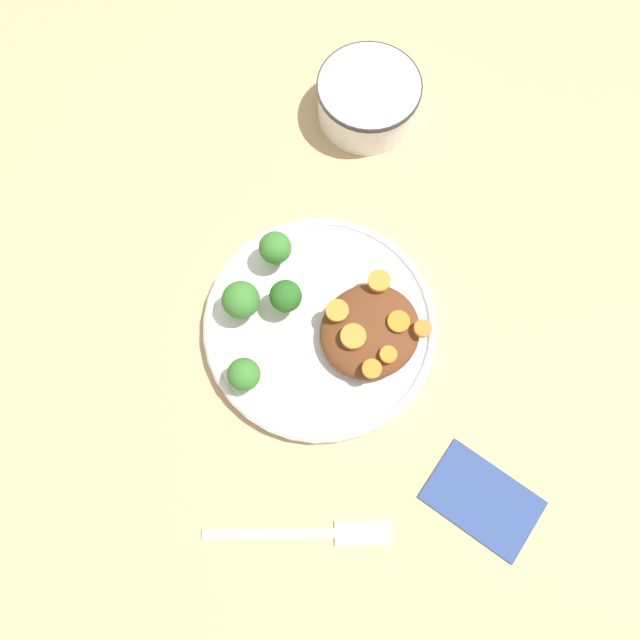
# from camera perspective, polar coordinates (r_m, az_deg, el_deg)

# --- Properties ---
(ground_plane) EXTENTS (4.00, 4.00, 0.00)m
(ground_plane) POSITION_cam_1_polar(r_m,az_deg,el_deg) (0.70, 0.00, -0.79)
(ground_plane) COLOR tan
(plate) EXTENTS (0.26, 0.26, 0.02)m
(plate) POSITION_cam_1_polar(r_m,az_deg,el_deg) (0.69, 0.00, -0.51)
(plate) COLOR white
(plate) RESTS_ON ground_plane
(dip_bowl) EXTENTS (0.13, 0.13, 0.06)m
(dip_bowl) POSITION_cam_1_polar(r_m,az_deg,el_deg) (0.80, 4.42, 19.59)
(dip_bowl) COLOR white
(dip_bowl) RESTS_ON ground_plane
(stew_mound) EXTENTS (0.10, 0.11, 0.03)m
(stew_mound) POSITION_cam_1_polar(r_m,az_deg,el_deg) (0.67, 4.58, -1.02)
(stew_mound) COLOR brown
(stew_mound) RESTS_ON plate
(broccoli_floret_0) EXTENTS (0.04, 0.04, 0.05)m
(broccoli_floret_0) POSITION_cam_1_polar(r_m,az_deg,el_deg) (0.67, -7.24, 1.80)
(broccoli_floret_0) COLOR #759E51
(broccoli_floret_0) RESTS_ON plate
(broccoli_floret_1) EXTENTS (0.04, 0.04, 0.05)m
(broccoli_floret_1) POSITION_cam_1_polar(r_m,az_deg,el_deg) (0.66, -3.15, 2.13)
(broccoli_floret_1) COLOR #759E51
(broccoli_floret_1) RESTS_ON plate
(broccoli_floret_2) EXTENTS (0.03, 0.03, 0.05)m
(broccoli_floret_2) POSITION_cam_1_polar(r_m,az_deg,el_deg) (0.65, -6.96, -4.99)
(broccoli_floret_2) COLOR #7FA85B
(broccoli_floret_2) RESTS_ON plate
(broccoli_floret_3) EXTENTS (0.04, 0.04, 0.05)m
(broccoli_floret_3) POSITION_cam_1_polar(r_m,az_deg,el_deg) (0.68, -4.11, 6.55)
(broccoli_floret_3) COLOR #759E51
(broccoli_floret_3) RESTS_ON plate
(carrot_slice_0) EXTENTS (0.02, 0.02, 0.01)m
(carrot_slice_0) POSITION_cam_1_polar(r_m,az_deg,el_deg) (0.67, 5.42, 3.59)
(carrot_slice_0) COLOR orange
(carrot_slice_0) RESTS_ON stew_mound
(carrot_slice_1) EXTENTS (0.02, 0.02, 0.00)m
(carrot_slice_1) POSITION_cam_1_polar(r_m,az_deg,el_deg) (0.66, 7.20, -0.14)
(carrot_slice_1) COLOR orange
(carrot_slice_1) RESTS_ON stew_mound
(carrot_slice_2) EXTENTS (0.02, 0.02, 0.01)m
(carrot_slice_2) POSITION_cam_1_polar(r_m,az_deg,el_deg) (0.64, 4.67, -4.55)
(carrot_slice_2) COLOR orange
(carrot_slice_2) RESTS_ON stew_mound
(carrot_slice_3) EXTENTS (0.02, 0.02, 0.01)m
(carrot_slice_3) POSITION_cam_1_polar(r_m,az_deg,el_deg) (0.64, 6.26, -3.15)
(carrot_slice_3) COLOR orange
(carrot_slice_3) RESTS_ON stew_mound
(carrot_slice_4) EXTENTS (0.03, 0.03, 0.01)m
(carrot_slice_4) POSITION_cam_1_polar(r_m,az_deg,el_deg) (0.65, 3.06, -1.52)
(carrot_slice_4) COLOR orange
(carrot_slice_4) RESTS_ON stew_mound
(carrot_slice_5) EXTENTS (0.02, 0.02, 0.01)m
(carrot_slice_5) POSITION_cam_1_polar(r_m,az_deg,el_deg) (0.65, 1.59, 0.86)
(carrot_slice_5) COLOR orange
(carrot_slice_5) RESTS_ON stew_mound
(carrot_slice_6) EXTENTS (0.02, 0.02, 0.01)m
(carrot_slice_6) POSITION_cam_1_polar(r_m,az_deg,el_deg) (0.66, 9.37, -0.78)
(carrot_slice_6) COLOR orange
(carrot_slice_6) RESTS_ON stew_mound
(fork) EXTENTS (0.14, 0.16, 0.01)m
(fork) POSITION_cam_1_polar(r_m,az_deg,el_deg) (0.67, -0.35, -18.93)
(fork) COLOR silver
(fork) RESTS_ON ground_plane
(napkin) EXTENTS (0.13, 0.10, 0.01)m
(napkin) POSITION_cam_1_polar(r_m,az_deg,el_deg) (0.69, 14.50, -15.80)
(napkin) COLOR #334C8C
(napkin) RESTS_ON ground_plane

